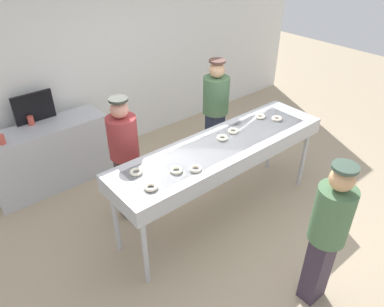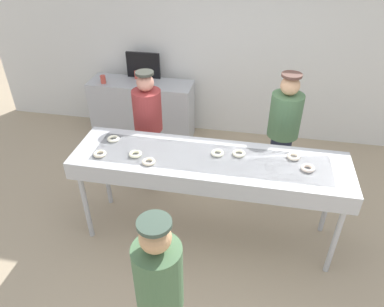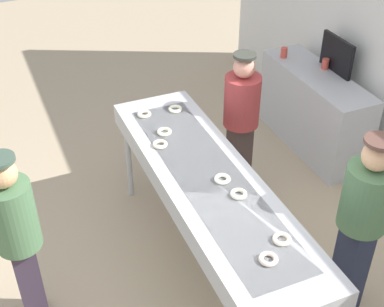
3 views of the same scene
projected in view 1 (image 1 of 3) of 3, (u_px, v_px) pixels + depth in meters
ground_plane at (219, 213)px, 4.76m from camera, size 16.00×16.00×0.00m
back_wall at (113, 55)px, 5.52m from camera, size 8.00×0.12×3.02m
fryer_conveyor at (222, 151)px, 4.24m from camera, size 2.81×0.75×1.07m
sugar_donut_0 at (136, 172)px, 3.69m from camera, size 0.17×0.17×0.03m
sugar_donut_1 at (233, 131)px, 4.40m from camera, size 0.16×0.16×0.03m
sugar_donut_2 at (222, 138)px, 4.26m from camera, size 0.18×0.18×0.03m
sugar_donut_3 at (176, 170)px, 3.71m from camera, size 0.14×0.14×0.03m
sugar_donut_4 at (277, 118)px, 4.68m from camera, size 0.13×0.13×0.03m
sugar_donut_5 at (196, 169)px, 3.74m from camera, size 0.14×0.14×0.03m
sugar_donut_6 at (260, 116)px, 4.73m from camera, size 0.16×0.16×0.03m
sugar_donut_7 at (151, 187)px, 3.48m from camera, size 0.15×0.15×0.03m
worker_baker at (125, 153)px, 4.27m from camera, size 0.35×0.35×1.63m
worker_assistant at (216, 107)px, 5.24m from camera, size 0.37×0.37×1.66m
customer_waiting at (328, 230)px, 3.24m from camera, size 0.34×0.34×1.61m
prep_counter at (50, 156)px, 5.05m from camera, size 1.61×0.51×0.94m
paper_cup_0 at (1, 139)px, 4.39m from camera, size 0.08×0.08×0.12m
paper_cup_1 at (31, 120)px, 4.81m from camera, size 0.08×0.08×0.12m
menu_display at (34, 107)px, 4.82m from camera, size 0.53×0.04×0.40m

